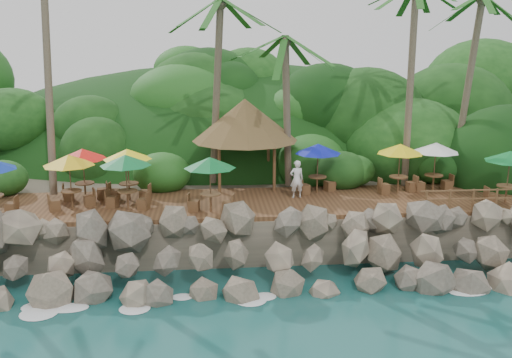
{
  "coord_description": "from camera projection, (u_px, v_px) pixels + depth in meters",
  "views": [
    {
      "loc": [
        -2.23,
        -19.28,
        9.69
      ],
      "look_at": [
        0.0,
        6.0,
        3.4
      ],
      "focal_mm": 38.57,
      "sensor_mm": 36.0,
      "label": 1
    }
  ],
  "objects": [
    {
      "name": "railing",
      "position": [
        508.0,
        197.0,
        24.96
      ],
      "size": [
        8.3,
        0.1,
        1.0
      ],
      "color": "brown",
      "rests_on": "terrace"
    },
    {
      "name": "ground",
      "position": [
        270.0,
        302.0,
        21.17
      ],
      "size": [
        140.0,
        140.0,
        0.0
      ],
      "primitive_type": "plane",
      "color": "#19514F",
      "rests_on": "ground"
    },
    {
      "name": "jungle_foliage",
      "position": [
        244.0,
        197.0,
        35.67
      ],
      "size": [
        44.0,
        16.0,
        12.0
      ],
      "primitive_type": null,
      "color": "#143811",
      "rests_on": "ground"
    },
    {
      "name": "terrace",
      "position": [
        256.0,
        203.0,
        26.44
      ],
      "size": [
        26.0,
        5.0,
        0.2
      ],
      "primitive_type": "cube",
      "color": "brown",
      "rests_on": "land_base"
    },
    {
      "name": "land_base",
      "position": [
        243.0,
        177.0,
        36.38
      ],
      "size": [
        32.0,
        25.2,
        2.1
      ],
      "primitive_type": "cube",
      "color": "gray",
      "rests_on": "ground"
    },
    {
      "name": "dining_clusters",
      "position": [
        232.0,
        159.0,
        25.84
      ],
      "size": [
        25.9,
        5.15,
        2.52
      ],
      "color": "brown",
      "rests_on": "terrace"
    },
    {
      "name": "jungle_hill",
      "position": [
        237.0,
        168.0,
        43.89
      ],
      "size": [
        44.8,
        28.0,
        15.4
      ],
      "primitive_type": "ellipsoid",
      "color": "#143811",
      "rests_on": "ground"
    },
    {
      "name": "waiter",
      "position": [
        297.0,
        179.0,
        26.83
      ],
      "size": [
        0.73,
        0.53,
        1.87
      ],
      "primitive_type": "imported",
      "rotation": [
        0.0,
        0.0,
        3.27
      ],
      "color": "white",
      "rests_on": "terrace"
    },
    {
      "name": "seawall",
      "position": [
        264.0,
        255.0,
        22.82
      ],
      "size": [
        29.0,
        4.0,
        2.3
      ],
      "primitive_type": null,
      "color": "gray",
      "rests_on": "ground"
    },
    {
      "name": "palapa",
      "position": [
        245.0,
        120.0,
        28.66
      ],
      "size": [
        5.56,
        5.56,
        4.6
      ],
      "color": "brown",
      "rests_on": "ground"
    },
    {
      "name": "foam_line",
      "position": [
        269.0,
        298.0,
        21.45
      ],
      "size": [
        25.2,
        0.8,
        0.06
      ],
      "color": "white",
      "rests_on": "ground"
    }
  ]
}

